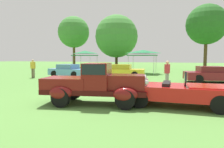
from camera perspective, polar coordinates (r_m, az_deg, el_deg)
ground_plane at (r=9.19m, az=-8.09°, el=-7.53°), size 120.00×120.00×0.00m
feature_pickup_truck at (r=8.45m, az=-4.61°, el=-2.64°), size 4.42×2.32×1.70m
neighbor_convertible at (r=8.54m, az=18.68°, el=-4.74°), size 4.56×1.78×1.40m
show_car_skyblue at (r=19.98m, az=-11.94°, el=0.88°), size 4.14×2.29×1.22m
show_car_yellow at (r=19.12m, az=2.96°, el=0.81°), size 4.10×1.97×1.22m
show_car_burgundy at (r=17.29m, az=26.08°, el=-0.13°), size 4.21×2.40×1.22m
spectator_near_truck at (r=20.25m, az=-21.20°, el=1.60°), size 0.43×0.29×1.69m
spectator_by_row at (r=14.00m, az=15.14°, el=0.42°), size 0.36×0.46×1.69m
canopy_tent_left_field at (r=26.73m, az=-7.53°, el=5.86°), size 2.66×2.66×2.71m
canopy_tent_center_field at (r=23.67m, az=8.60°, el=5.97°), size 3.09×3.09×2.71m
treeline_far_left at (r=37.83m, az=-10.64°, el=11.39°), size 5.56×5.56×9.07m
treeline_mid_left at (r=32.81m, az=1.26°, el=10.46°), size 6.71×6.71×8.49m
treeline_center at (r=31.22m, az=24.88°, el=12.40°), size 5.43×5.43×9.01m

